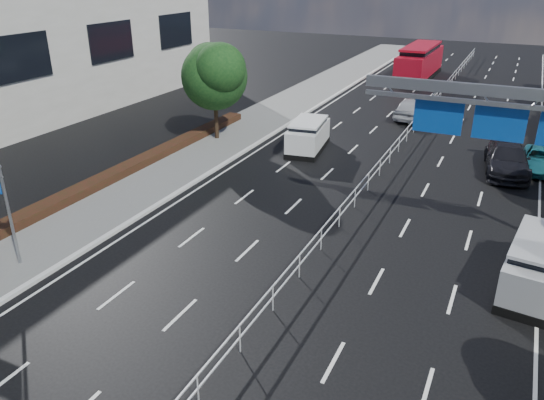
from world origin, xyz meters
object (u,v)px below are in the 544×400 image
at_px(near_car_silver, 412,108).
at_px(red_bus, 420,61).
at_px(near_car_dark, 419,51).
at_px(overhead_gantry, 521,119).
at_px(silver_minivan, 540,265).
at_px(white_minivan, 308,136).
at_px(parked_car_teal, 541,160).
at_px(parked_car_dark, 507,159).

bearing_deg(near_car_silver, red_bus, -78.03).
relative_size(red_bus, near_car_silver, 2.46).
distance_m(near_car_silver, near_car_dark, 31.80).
bearing_deg(overhead_gantry, silver_minivan, -62.81).
bearing_deg(white_minivan, parked_car_teal, 2.11).
bearing_deg(overhead_gantry, white_minivan, 144.98).
xyz_separation_m(white_minivan, parked_car_dark, (11.97, 1.18, -0.15)).
height_order(white_minivan, silver_minivan, silver_minivan).
bearing_deg(red_bus, near_car_silver, -79.84).
relative_size(white_minivan, parked_car_teal, 1.06).
distance_m(overhead_gantry, near_car_silver, 21.33).
height_order(red_bus, near_car_silver, red_bus).
xyz_separation_m(near_car_dark, parked_car_teal, (14.79, -39.63, -0.14)).
bearing_deg(near_car_dark, near_car_silver, 92.28).
height_order(white_minivan, near_car_dark, white_minivan).
height_order(silver_minivan, parked_car_teal, silver_minivan).
height_order(white_minivan, parked_car_dark, white_minivan).
relative_size(white_minivan, near_car_silver, 1.00).
relative_size(white_minivan, near_car_dark, 1.03).
relative_size(overhead_gantry, red_bus, 0.87).
relative_size(overhead_gantry, white_minivan, 2.13).
bearing_deg(parked_car_teal, near_car_dark, 113.81).
distance_m(near_car_dark, silver_minivan, 55.66).
bearing_deg(parked_car_dark, overhead_gantry, -95.59).
relative_size(silver_minivan, parked_car_teal, 1.15).
distance_m(overhead_gantry, white_minivan, 15.61).
xyz_separation_m(overhead_gantry, white_minivan, (-12.21, 8.56, -4.63)).
xyz_separation_m(near_car_silver, parked_car_teal, (9.30, -8.31, -0.19)).
relative_size(red_bus, parked_car_dark, 2.07).
bearing_deg(silver_minivan, overhead_gantry, 124.14).
height_order(near_car_silver, near_car_dark, near_car_silver).
height_order(red_bus, parked_car_dark, red_bus).
distance_m(red_bus, near_car_dark, 15.10).
bearing_deg(near_car_dark, silver_minivan, 97.75).
xyz_separation_m(overhead_gantry, parked_car_dark, (-0.24, 9.74, -4.78)).
bearing_deg(parked_car_teal, red_bus, 119.10).
relative_size(red_bus, near_car_dark, 2.53).
bearing_deg(parked_car_teal, white_minivan, -166.64).
height_order(white_minivan, parked_car_teal, white_minivan).
height_order(overhead_gantry, silver_minivan, overhead_gantry).
bearing_deg(near_car_silver, parked_car_teal, 141.00).
bearing_deg(white_minivan, overhead_gantry, -42.93).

